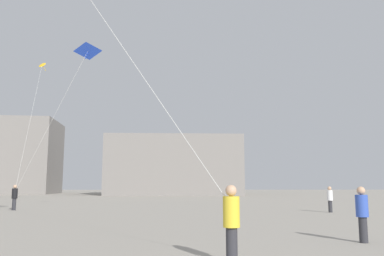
{
  "coord_description": "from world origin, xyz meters",
  "views": [
    {
      "loc": [
        -1.23,
        -5.55,
        1.78
      ],
      "look_at": [
        0.0,
        19.81,
        5.42
      ],
      "focal_mm": 37.24,
      "sensor_mm": 36.0,
      "label": 1
    }
  ],
  "objects_px": {
    "person_in_blue": "(362,212)",
    "building_centre_hall": "(174,166)",
    "person_in_black": "(15,196)",
    "kite_amber_diamond": "(42,68)",
    "person_in_white": "(330,198)",
    "building_left_hall": "(0,157)",
    "person_in_yellow": "(231,220)",
    "kite_cobalt_delta": "(87,54)"
  },
  "relations": [
    {
      "from": "person_in_blue",
      "to": "building_centre_hall",
      "type": "height_order",
      "value": "building_centre_hall"
    },
    {
      "from": "person_in_black",
      "to": "kite_amber_diamond",
      "type": "xyz_separation_m",
      "value": [
        -2.16,
        10.56,
        12.64
      ]
    },
    {
      "from": "person_in_white",
      "to": "building_left_hall",
      "type": "distance_m",
      "value": 74.44
    },
    {
      "from": "person_in_yellow",
      "to": "building_centre_hall",
      "type": "bearing_deg",
      "value": 15.21
    },
    {
      "from": "person_in_white",
      "to": "person_in_yellow",
      "type": "xyz_separation_m",
      "value": [
        -9.01,
        -16.78,
        0.05
      ]
    },
    {
      "from": "kite_cobalt_delta",
      "to": "building_centre_hall",
      "type": "xyz_separation_m",
      "value": [
        6.23,
        48.87,
        -5.51
      ]
    },
    {
      "from": "person_in_yellow",
      "to": "kite_cobalt_delta",
      "type": "height_order",
      "value": "kite_cobalt_delta"
    },
    {
      "from": "person_in_blue",
      "to": "building_left_hall",
      "type": "height_order",
      "value": "building_left_hall"
    },
    {
      "from": "person_in_black",
      "to": "person_in_blue",
      "type": "bearing_deg",
      "value": 153.98
    },
    {
      "from": "person_in_yellow",
      "to": "person_in_blue",
      "type": "bearing_deg",
      "value": -41.62
    },
    {
      "from": "building_left_hall",
      "to": "building_centre_hall",
      "type": "bearing_deg",
      "value": -13.28
    },
    {
      "from": "kite_amber_diamond",
      "to": "person_in_white",
      "type": "bearing_deg",
      "value": -30.2
    },
    {
      "from": "person_in_black",
      "to": "building_centre_hall",
      "type": "height_order",
      "value": "building_centre_hall"
    },
    {
      "from": "person_in_blue",
      "to": "building_centre_hall",
      "type": "relative_size",
      "value": 0.07
    },
    {
      "from": "person_in_yellow",
      "to": "building_left_hall",
      "type": "distance_m",
      "value": 83.78
    },
    {
      "from": "kite_amber_diamond",
      "to": "building_left_hall",
      "type": "xyz_separation_m",
      "value": [
        -22.32,
        44.16,
        -6.07
      ]
    },
    {
      "from": "person_in_white",
      "to": "kite_cobalt_delta",
      "type": "bearing_deg",
      "value": 24.66
    },
    {
      "from": "kite_cobalt_delta",
      "to": "kite_amber_diamond",
      "type": "distance_m",
      "value": 15.43
    },
    {
      "from": "kite_cobalt_delta",
      "to": "building_centre_hall",
      "type": "height_order",
      "value": "kite_cobalt_delta"
    },
    {
      "from": "person_in_blue",
      "to": "building_centre_hall",
      "type": "distance_m",
      "value": 63.6
    },
    {
      "from": "person_in_white",
      "to": "person_in_blue",
      "type": "distance_m",
      "value": 14.35
    },
    {
      "from": "person_in_yellow",
      "to": "building_centre_hall",
      "type": "distance_m",
      "value": 66.46
    },
    {
      "from": "person_in_black",
      "to": "kite_amber_diamond",
      "type": "height_order",
      "value": "kite_amber_diamond"
    },
    {
      "from": "building_centre_hall",
      "to": "person_in_blue",
      "type": "bearing_deg",
      "value": -84.81
    },
    {
      "from": "kite_cobalt_delta",
      "to": "person_in_yellow",
      "type": "bearing_deg",
      "value": -67.09
    },
    {
      "from": "kite_cobalt_delta",
      "to": "person_in_white",
      "type": "bearing_deg",
      "value": -2.32
    },
    {
      "from": "person_in_black",
      "to": "person_in_white",
      "type": "height_order",
      "value": "person_in_black"
    },
    {
      "from": "person_in_white",
      "to": "kite_cobalt_delta",
      "type": "distance_m",
      "value": 19.13
    },
    {
      "from": "person_in_blue",
      "to": "building_left_hall",
      "type": "bearing_deg",
      "value": -40.71
    },
    {
      "from": "kite_amber_diamond",
      "to": "person_in_blue",
      "type": "bearing_deg",
      "value": -54.8
    },
    {
      "from": "kite_amber_diamond",
      "to": "building_centre_hall",
      "type": "distance_m",
      "value": 39.1
    },
    {
      "from": "building_left_hall",
      "to": "building_centre_hall",
      "type": "distance_m",
      "value": 37.06
    },
    {
      "from": "person_in_blue",
      "to": "person_in_white",
      "type": "bearing_deg",
      "value": -88.82
    },
    {
      "from": "person_in_black",
      "to": "building_centre_hall",
      "type": "distance_m",
      "value": 47.83
    },
    {
      "from": "person_in_yellow",
      "to": "kite_amber_diamond",
      "type": "xyz_separation_m",
      "value": [
        -14.82,
        30.65,
        12.65
      ]
    },
    {
      "from": "person_in_black",
      "to": "kite_cobalt_delta",
      "type": "relative_size",
      "value": 0.18
    },
    {
      "from": "person_in_black",
      "to": "kite_amber_diamond",
      "type": "bearing_deg",
      "value": -59.97
    },
    {
      "from": "building_left_hall",
      "to": "building_centre_hall",
      "type": "relative_size",
      "value": 0.98
    },
    {
      "from": "person_in_blue",
      "to": "person_in_yellow",
      "type": "bearing_deg",
      "value": 53.23
    },
    {
      "from": "person_in_white",
      "to": "person_in_black",
      "type": "bearing_deg",
      "value": 18.3
    },
    {
      "from": "building_centre_hall",
      "to": "person_in_white",
      "type": "bearing_deg",
      "value": -78.42
    },
    {
      "from": "building_left_hall",
      "to": "kite_amber_diamond",
      "type": "bearing_deg",
      "value": -63.19
    }
  ]
}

